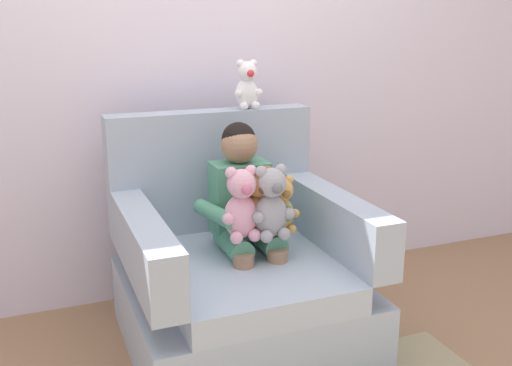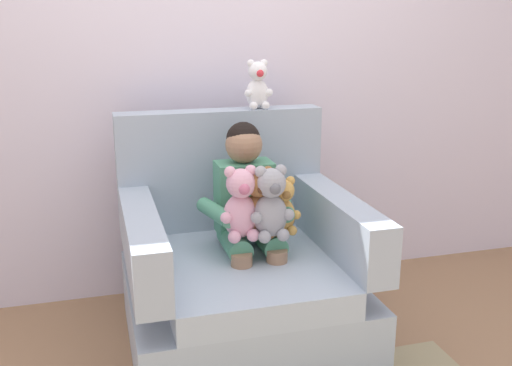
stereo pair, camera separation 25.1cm
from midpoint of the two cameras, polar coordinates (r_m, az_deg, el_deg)
name	(u,v)px [view 1 (the left image)]	position (r m, az deg, el deg)	size (l,w,h in m)	color
ground_plane	(242,343)	(2.85, -3.99, -15.35)	(8.00, 8.00, 0.00)	#936D4C
back_wall	(192,53)	(3.15, -8.59, 12.43)	(6.00, 0.10, 2.60)	silver
armchair	(238,275)	(2.74, -4.44, -8.98)	(1.02, 1.00, 1.04)	#9EADBC
seated_child	(245,205)	(2.67, -3.78, -2.16)	(0.45, 0.39, 0.82)	#4C9370
plush_pink	(242,206)	(2.50, -4.29, -2.25)	(0.19, 0.16, 0.33)	#EAA8BC
plush_grey	(271,204)	(2.51, -1.35, -2.13)	(0.19, 0.16, 0.33)	#9E9EA3
plush_brown	(259,204)	(2.54, -2.58, -2.09)	(0.19, 0.15, 0.31)	brown
plush_honey	(282,206)	(2.59, -0.27, -2.33)	(0.15, 0.13, 0.26)	gold
plush_white_on_backrest	(247,86)	(2.92, -3.35, 9.39)	(0.14, 0.12, 0.24)	white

